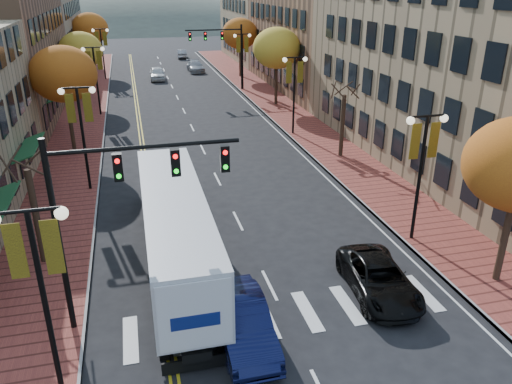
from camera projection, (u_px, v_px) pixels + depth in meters
ground at (302, 351)px, 16.52m from camera, size 200.00×200.00×0.00m
sidewalk_left at (82, 120)px, 43.46m from camera, size 4.00×85.00×0.15m
sidewalk_right at (280, 108)px, 47.51m from camera, size 4.00×85.00×0.15m
building_left_far at (28, 35)px, 65.26m from camera, size 12.00×26.00×9.50m
building_right_near at (498, 45)px, 32.02m from camera, size 15.00×28.00×15.00m
building_right_mid at (337, 41)px, 56.19m from camera, size 15.00×24.00×10.00m
building_right_far at (281, 22)px, 75.62m from camera, size 15.00×20.00×11.00m
tree_left_a at (36, 217)px, 20.75m from camera, size 0.28×0.28×4.20m
tree_left_b at (63, 74)px, 33.78m from camera, size 4.48×4.48×7.21m
tree_left_c at (81, 50)px, 48.20m from camera, size 4.16×4.16×6.69m
tree_left_d at (90, 28)px, 64.05m from camera, size 4.61×4.61×7.42m
tree_right_b at (342, 126)px, 33.72m from camera, size 0.28×0.28×4.20m
tree_right_c at (277, 48)px, 46.74m from camera, size 4.48×4.48×7.21m
tree_right_d at (240, 34)px, 61.08m from camera, size 4.35×4.35×7.00m
lamp_left_a at (38, 269)px, 13.15m from camera, size 1.96×0.36×6.05m
lamp_left_b at (81, 119)px, 27.43m from camera, size 1.96×0.36×6.05m
lamp_left_c at (95, 68)px, 43.49m from camera, size 1.96×0.36×6.05m
lamp_left_d at (102, 44)px, 59.54m from camera, size 1.96×0.36×6.05m
lamp_right_a at (423, 154)px, 21.88m from camera, size 1.96×0.36×6.05m
lamp_right_b at (294, 80)px, 37.94m from camera, size 1.96×0.36×6.05m
lamp_right_c at (242, 51)px, 54.00m from camera, size 1.96×0.36×6.05m
traffic_mast_near at (116, 196)px, 16.03m from camera, size 6.10×0.35×7.00m
traffic_mast_far at (224, 45)px, 53.29m from camera, size 6.10×0.34×7.00m
semi_truck at (173, 218)px, 20.90m from camera, size 2.40×14.58×3.64m
navy_sedan at (243, 322)px, 16.73m from camera, size 1.67×4.71×1.55m
black_suv at (379, 278)px, 19.33m from camera, size 2.66×4.98×1.33m
car_far_white at (157, 73)px, 61.18m from camera, size 1.91×4.53×1.53m
car_far_silver at (195, 66)px, 66.59m from camera, size 2.05×4.84×1.39m
car_far_oncoming at (182, 54)px, 78.34m from camera, size 1.62×4.03×1.30m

